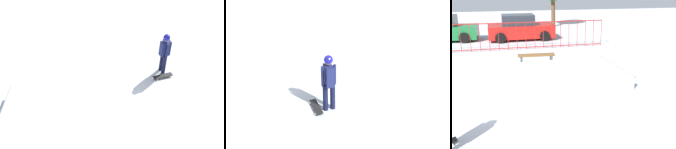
{
  "view_description": "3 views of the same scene",
  "coord_description": "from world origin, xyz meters",
  "views": [
    {
      "loc": [
        -0.28,
        6.04,
        6.83
      ],
      "look_at": [
        0.0,
        -0.86,
        0.9
      ],
      "focal_mm": 42.41,
      "sensor_mm": 36.0,
      "label": 1
    },
    {
      "loc": [
        -8.93,
        -2.47,
        4.92
      ],
      "look_at": [
        -1.66,
        -2.45,
        1.0
      ],
      "focal_mm": 46.2,
      "sensor_mm": 36.0,
      "label": 2
    },
    {
      "loc": [
        -0.33,
        -7.14,
        3.33
      ],
      "look_at": [
        1.41,
        0.66,
        0.6
      ],
      "focal_mm": 41.95,
      "sensor_mm": 36.0,
      "label": 3
    }
  ],
  "objects": [
    {
      "name": "ground_plane",
      "position": [
        0.0,
        0.0,
        0.0
      ],
      "size": [
        60.0,
        60.0,
        0.0
      ],
      "primitive_type": "plane",
      "color": "#B2B7C1"
    },
    {
      "name": "skate_ramp",
      "position": [
        1.98,
        0.85,
        0.32
      ],
      "size": [
        5.57,
        2.97,
        0.74
      ],
      "rotation": [
        0.0,
        0.0,
        0.07
      ],
      "color": "silver",
      "rests_on": "ground"
    },
    {
      "name": "skater",
      "position": [
        -1.94,
        -2.19,
        1.01
      ],
      "size": [
        0.43,
        0.42,
        1.73
      ],
      "rotation": [
        0.0,
        0.0,
        0.35
      ],
      "color": "black",
      "rests_on": "ground"
    },
    {
      "name": "skateboard",
      "position": [
        -1.94,
        -1.81,
        0.08
      ],
      "size": [
        0.82,
        0.47,
        0.09
      ],
      "rotation": [
        0.0,
        0.0,
        0.36
      ],
      "color": "black",
      "rests_on": "ground"
    }
  ]
}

